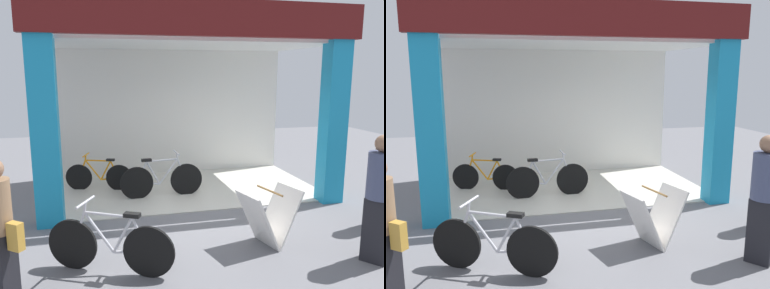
{
  "view_description": "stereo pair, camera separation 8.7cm",
  "coord_description": "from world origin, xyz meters",
  "views": [
    {
      "loc": [
        -1.82,
        -6.7,
        2.6
      ],
      "look_at": [
        0.0,
        0.76,
        1.15
      ],
      "focal_mm": 36.32,
      "sensor_mm": 36.0,
      "label": 1
    },
    {
      "loc": [
        -1.73,
        -6.72,
        2.6
      ],
      "look_at": [
        0.0,
        0.76,
        1.15
      ],
      "focal_mm": 36.32,
      "sensor_mm": 36.0,
      "label": 2
    }
  ],
  "objects": [
    {
      "name": "sandwich_board_sign",
      "position": [
        0.61,
        -1.59,
        0.43
      ],
      "size": [
        0.97,
        0.77,
        0.88
      ],
      "color": "silver",
      "rests_on": "ground"
    },
    {
      "name": "ground_plane",
      "position": [
        0.0,
        0.0,
        0.0
      ],
      "size": [
        19.56,
        19.56,
        0.0
      ],
      "primitive_type": "plane",
      "color": "slate",
      "rests_on": "ground"
    },
    {
      "name": "bicycle_parked_0",
      "position": [
        -1.73,
        -1.88,
        0.38
      ],
      "size": [
        1.59,
        0.8,
        0.96
      ],
      "color": "black",
      "rests_on": "ground"
    },
    {
      "name": "pedestrian_0",
      "position": [
        1.84,
        -2.42,
        0.93
      ],
      "size": [
        0.51,
        0.51,
        1.78
      ],
      "color": "black",
      "rests_on": "ground"
    },
    {
      "name": "shop_facade",
      "position": [
        0.0,
        1.64,
        2.06
      ],
      "size": [
        5.98,
        3.36,
        3.8
      ],
      "color": "beige",
      "rests_on": "ground"
    },
    {
      "name": "pedestrian_2",
      "position": [
        2.78,
        -1.37,
        0.82
      ],
      "size": [
        0.35,
        0.35,
        1.6
      ],
      "color": "black",
      "rests_on": "ground"
    },
    {
      "name": "bicycle_inside_0",
      "position": [
        -0.58,
        1.05,
        0.38
      ],
      "size": [
        1.74,
        0.48,
        0.95
      ],
      "color": "black",
      "rests_on": "ground"
    },
    {
      "name": "bicycle_inside_1",
      "position": [
        -1.85,
        1.83,
        0.33
      ],
      "size": [
        1.44,
        0.5,
        0.82
      ],
      "color": "black",
      "rests_on": "ground"
    }
  ]
}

